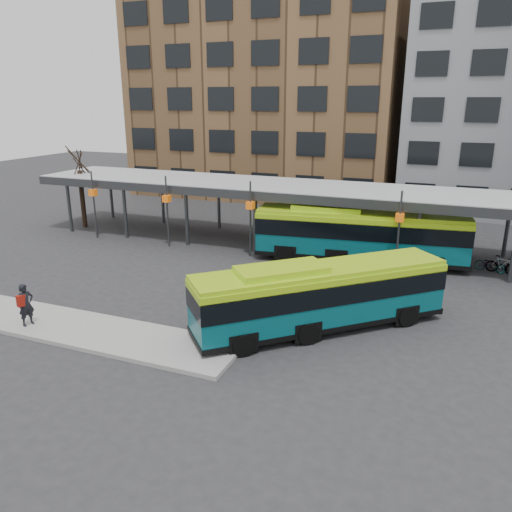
{
  "coord_description": "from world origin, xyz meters",
  "views": [
    {
      "loc": [
        8.56,
        -18.43,
        9.6
      ],
      "look_at": [
        -0.57,
        4.54,
        1.8
      ],
      "focal_mm": 35.0,
      "sensor_mm": 36.0,
      "label": 1
    }
  ],
  "objects_px": {
    "bus_rear": "(359,233)",
    "pedestrian": "(26,304)",
    "bus_front": "(320,295)",
    "tree": "(82,196)"
  },
  "relations": [
    {
      "from": "tree",
      "to": "bus_front",
      "type": "relative_size",
      "value": 0.57
    },
    {
      "from": "bus_front",
      "to": "pedestrian",
      "type": "bearing_deg",
      "value": 159.22
    },
    {
      "from": "bus_front",
      "to": "pedestrian",
      "type": "xyz_separation_m",
      "value": [
        -11.79,
        -4.65,
        -0.47
      ]
    },
    {
      "from": "tree",
      "to": "pedestrian",
      "type": "height_order",
      "value": "tree"
    },
    {
      "from": "tree",
      "to": "bus_rear",
      "type": "relative_size",
      "value": 0.44
    },
    {
      "from": "bus_front",
      "to": "bus_rear",
      "type": "xyz_separation_m",
      "value": [
        -0.2,
        10.09,
        0.19
      ]
    },
    {
      "from": "pedestrian",
      "to": "tree",
      "type": "bearing_deg",
      "value": 49.98
    },
    {
      "from": "bus_front",
      "to": "bus_rear",
      "type": "distance_m",
      "value": 10.09
    },
    {
      "from": "bus_rear",
      "to": "pedestrian",
      "type": "distance_m",
      "value": 18.77
    },
    {
      "from": "bus_front",
      "to": "pedestrian",
      "type": "distance_m",
      "value": 12.69
    }
  ]
}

